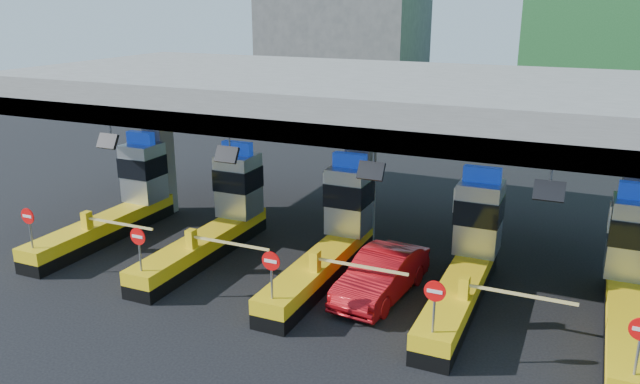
% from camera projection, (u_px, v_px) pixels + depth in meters
% --- Properties ---
extents(ground, '(120.00, 120.00, 0.00)m').
position_uv_depth(ground, '(331.00, 271.00, 23.39)').
color(ground, black).
rests_on(ground, ground).
extents(toll_canopy, '(28.00, 12.09, 7.00)m').
position_uv_depth(toll_canopy, '(361.00, 98.00, 24.10)').
color(toll_canopy, slate).
rests_on(toll_canopy, ground).
extents(toll_lane_far_left, '(4.43, 8.00, 4.16)m').
position_uv_depth(toll_lane_far_left, '(122.00, 201.00, 27.11)').
color(toll_lane_far_left, black).
rests_on(toll_lane_far_left, ground).
extents(toll_lane_left, '(4.43, 8.00, 4.16)m').
position_uv_depth(toll_lane_left, '(220.00, 216.00, 25.17)').
color(toll_lane_left, black).
rests_on(toll_lane_left, ground).
extents(toll_lane_center, '(4.43, 8.00, 4.16)m').
position_uv_depth(toll_lane_center, '(334.00, 234.00, 23.22)').
color(toll_lane_center, black).
rests_on(toll_lane_center, ground).
extents(toll_lane_right, '(4.43, 8.00, 4.16)m').
position_uv_depth(toll_lane_right, '(469.00, 255.00, 21.28)').
color(toll_lane_right, black).
rests_on(toll_lane_right, ground).
extents(toll_lane_far_right, '(4.43, 8.00, 4.16)m').
position_uv_depth(toll_lane_far_right, '(631.00, 281.00, 19.33)').
color(toll_lane_far_right, black).
rests_on(toll_lane_far_right, ground).
extents(bg_building_concrete, '(14.00, 10.00, 18.00)m').
position_uv_depth(bg_building_concrete, '(345.00, 9.00, 57.62)').
color(bg_building_concrete, '#4C4C49').
rests_on(bg_building_concrete, ground).
extents(red_car, '(2.21, 4.95, 1.58)m').
position_uv_depth(red_car, '(381.00, 275.00, 21.20)').
color(red_car, '#9D0C12').
rests_on(red_car, ground).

